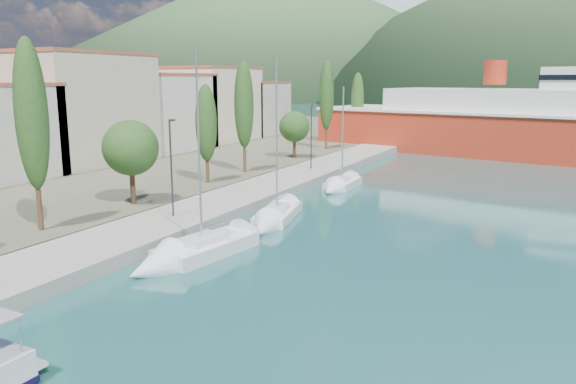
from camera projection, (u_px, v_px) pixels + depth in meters
The scene contains 10 objects.
ground at pixel (501, 122), 123.13m from camera, with size 1400.00×1400.00×0.00m, color #1F5153.
quay at pixel (253, 194), 44.26m from camera, with size 5.00×88.00×0.80m, color gray.
land_strip at pixel (26, 153), 69.51m from camera, with size 70.00×148.00×0.70m, color #565644.
town_buildings at pixel (122, 113), 62.78m from camera, with size 9.20×69.20×11.30m.
tree_row at pixel (230, 119), 49.74m from camera, with size 3.83×63.85×10.89m.
lamp_posts at pixel (165, 166), 34.16m from camera, with size 0.15×45.14×6.06m.
sailboat_near at pixel (180, 258), 28.61m from camera, with size 3.70×8.53×11.86m.
sailboat_mid at pixel (271, 221), 36.16m from camera, with size 3.80×8.27×11.53m.
sailboat_far at pixel (337, 187), 47.68m from camera, with size 2.23×6.49×9.47m.
ferry at pixel (567, 128), 65.46m from camera, with size 62.79×24.48×12.20m.
Camera 1 is at (12.63, -11.68, 9.25)m, focal length 35.00 mm.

